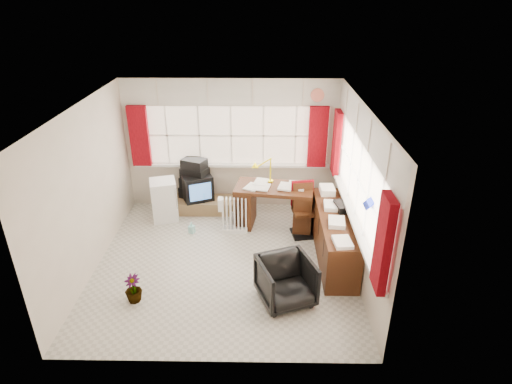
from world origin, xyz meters
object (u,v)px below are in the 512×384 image
credenza (334,235)px  mini_fridge (164,200)px  crt_tv (197,187)px  desk_lamp (271,165)px  office_chair (286,281)px  tv_bench (204,205)px  task_chair (303,206)px  desk (274,204)px  radiator (235,218)px

credenza → mini_fridge: (-2.96, 1.20, -0.00)m
crt_tv → mini_fridge: (-0.57, -0.36, -0.11)m
desk_lamp → credenza: 1.71m
office_chair → tv_bench: 3.01m
task_chair → credenza: size_ratio=0.48×
task_chair → crt_tv: 2.12m
desk → credenza: bearing=-46.2°
desk → office_chair: bearing=-86.6°
desk_lamp → crt_tv: bearing=164.9°
tv_bench → desk: bearing=-22.2°
office_chair → mini_fridge: (-2.15, 2.30, 0.06)m
desk_lamp → crt_tv: (-1.40, 0.38, -0.62)m
task_chair → credenza: bearing=-60.3°
office_chair → credenza: (0.81, 1.10, 0.06)m
task_chair → office_chair: (-0.38, -1.86, -0.18)m
task_chair → radiator: task_chair is taller
desk → radiator: 0.76m
radiator → desk: bearing=18.8°
radiator → credenza: bearing=-24.2°
task_chair → mini_fridge: task_chair is taller
desk → desk_lamp: desk_lamp is taller
radiator → task_chair: bearing=1.4°
radiator → credenza: credenza is taller
tv_bench → crt_tv: (-0.12, 0.04, 0.37)m
desk_lamp → mini_fridge: 2.09m
crt_tv → mini_fridge: bearing=-147.8°
desk_lamp → tv_bench: size_ratio=0.33×
radiator → crt_tv: bearing=132.9°
desk_lamp → task_chair: bearing=-36.6°
tv_bench → mini_fridge: (-0.69, -0.32, 0.26)m
mini_fridge → desk: bearing=-6.5°
task_chair → crt_tv: (-1.96, 0.80, -0.01)m
task_chair → mini_fridge: 2.57m
crt_tv → desk_lamp: bearing=-15.1°
radiator → tv_bench: 1.03m
office_chair → crt_tv: 3.10m
office_chair → task_chair: bearing=58.2°
mini_fridge → desk_lamp: bearing=-0.5°
credenza → crt_tv: size_ratio=2.91×
office_chair → tv_bench: size_ratio=0.51×
mini_fridge → radiator: bearing=-19.4°
desk_lamp → mini_fridge: bearing=179.5°
mini_fridge → tv_bench: bearing=24.9°
desk_lamp → task_chair: size_ratio=0.49×
mini_fridge → office_chair: bearing=-46.9°
radiator → office_chair: bearing=-65.9°
credenza → mini_fridge: size_ratio=2.58×
credenza → tv_bench: bearing=146.3°
office_chair → mini_fridge: bearing=112.8°
office_chair → mini_fridge: size_ratio=0.93×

